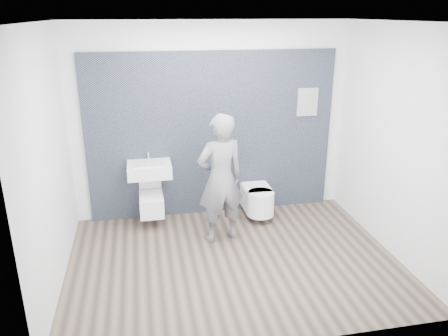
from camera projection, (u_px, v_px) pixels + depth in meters
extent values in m
plane|color=brown|center=(233.00, 260.00, 5.39)|extent=(4.00, 4.00, 0.00)
plane|color=white|center=(212.00, 121.00, 6.31)|extent=(4.00, 0.00, 4.00)
plane|color=white|center=(274.00, 207.00, 3.54)|extent=(4.00, 0.00, 4.00)
plane|color=white|center=(48.00, 163.00, 4.56)|extent=(0.00, 3.00, 3.00)
plane|color=white|center=(395.00, 143.00, 5.28)|extent=(0.00, 3.00, 3.00)
plane|color=white|center=(235.00, 22.00, 4.45)|extent=(4.00, 4.00, 0.00)
cube|color=black|center=(213.00, 210.00, 6.75)|extent=(3.60, 0.06, 2.40)
cube|color=white|center=(149.00, 170.00, 6.07)|extent=(0.60, 0.45, 0.18)
cube|color=silver|center=(149.00, 164.00, 6.02)|extent=(0.42, 0.30, 0.03)
cylinder|color=silver|center=(148.00, 155.00, 6.16)|extent=(0.02, 0.02, 0.15)
cylinder|color=silver|center=(148.00, 151.00, 6.10)|extent=(0.02, 0.10, 0.02)
cylinder|color=silver|center=(150.00, 175.00, 6.31)|extent=(0.04, 0.04, 0.12)
cube|color=white|center=(152.00, 204.00, 6.23)|extent=(0.33, 0.48, 0.28)
cylinder|color=silver|center=(151.00, 197.00, 6.15)|extent=(0.24, 0.24, 0.03)
cube|color=white|center=(151.00, 195.00, 6.14)|extent=(0.32, 0.39, 0.02)
cube|color=white|center=(150.00, 178.00, 6.25)|extent=(0.32, 0.10, 0.35)
cube|color=silver|center=(151.00, 204.00, 6.46)|extent=(0.09, 0.06, 0.08)
cube|color=white|center=(256.00, 198.00, 6.53)|extent=(0.40, 0.46, 0.33)
cylinder|color=white|center=(260.00, 204.00, 6.32)|extent=(0.40, 0.40, 0.33)
cube|color=white|center=(257.00, 187.00, 6.44)|extent=(0.37, 0.44, 0.03)
cylinder|color=white|center=(261.00, 193.00, 6.24)|extent=(0.37, 0.37, 0.03)
cube|color=silver|center=(253.00, 200.00, 6.76)|extent=(0.11, 0.06, 0.08)
cube|color=silver|center=(301.00, 204.00, 6.97)|extent=(0.31, 0.03, 0.41)
imported|color=slate|center=(221.00, 179.00, 5.62)|extent=(0.70, 0.54, 1.73)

